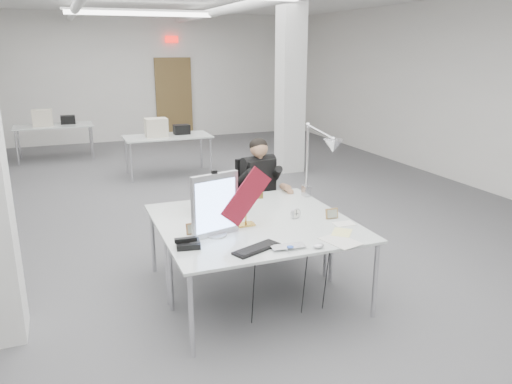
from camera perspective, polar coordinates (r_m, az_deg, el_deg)
room_shell at (r=6.65m, az=-6.86°, el=10.35°), size 10.04×14.04×3.24m
desk_main at (r=4.42m, az=1.83°, el=-5.32°), size 1.80×0.90×0.02m
desk_second at (r=5.21m, az=-2.05°, el=-1.92°), size 1.80×0.90×0.02m
bg_desk_a at (r=9.59m, az=-10.09°, el=6.26°), size 1.60×0.80×0.02m
bg_desk_b at (r=11.59m, az=-22.13°, el=7.02°), size 1.60×0.80×0.02m
office_chair at (r=6.07m, az=0.15°, el=-0.77°), size 0.68×0.68×1.18m
seated_person at (r=5.94m, az=0.33°, el=1.97°), size 0.62×0.72×0.95m
monitor at (r=4.37m, az=-4.70°, el=-1.48°), size 0.45×0.16×0.57m
pennant at (r=4.41m, az=-1.12°, el=-0.52°), size 0.50×0.06×0.54m
keyboard at (r=4.14m, az=0.05°, el=-6.51°), size 0.45×0.30×0.02m
laptop at (r=4.14m, az=3.94°, el=-6.50°), size 0.31×0.21×0.02m
mouse at (r=4.20m, az=7.17°, el=-6.13°), size 0.10×0.07×0.04m
bankers_lamp at (r=4.64m, az=-1.19°, el=-2.09°), size 0.28×0.17×0.30m
desk_phone at (r=4.23m, az=-7.76°, el=-5.94°), size 0.22×0.21×0.05m
picture_frame_left at (r=4.50m, az=-7.19°, el=-4.14°), size 0.13×0.04×0.10m
picture_frame_right at (r=4.91m, az=8.65°, el=-2.44°), size 0.13×0.04×0.10m
desk_clock at (r=4.88m, az=4.54°, el=-2.45°), size 0.11×0.04×0.10m
paper_stack_a at (r=4.37m, az=9.62°, el=-5.57°), size 0.31×0.38×0.01m
paper_stack_b at (r=4.57m, az=9.77°, el=-4.59°), size 0.27×0.28×0.01m
paper_stack_c at (r=4.80m, az=10.04°, el=-3.60°), size 0.20×0.15×0.01m
beige_monitor at (r=5.04m, az=-5.15°, el=-0.45°), size 0.43×0.42×0.33m
architect_lamp at (r=5.29m, az=7.11°, el=4.03°), size 0.43×0.82×1.00m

